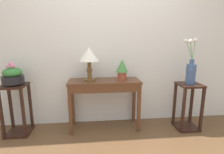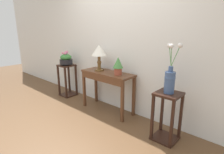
# 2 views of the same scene
# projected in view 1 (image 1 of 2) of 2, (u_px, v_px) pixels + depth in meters

# --- Properties ---
(back_wall_with_art) EXTENTS (9.00, 0.10, 2.80)m
(back_wall_with_art) POSITION_uv_depth(u_px,v_px,m) (106.00, 35.00, 2.71)
(back_wall_with_art) COLOR silver
(back_wall_with_art) RESTS_ON ground
(console_table) EXTENTS (1.04, 0.38, 0.75)m
(console_table) POSITION_uv_depth(u_px,v_px,m) (104.00, 89.00, 2.57)
(console_table) COLOR #56331E
(console_table) RESTS_ON ground
(table_lamp) EXTENTS (0.28, 0.28, 0.48)m
(table_lamp) POSITION_uv_depth(u_px,v_px,m) (89.00, 57.00, 2.47)
(table_lamp) COLOR brown
(table_lamp) RESTS_ON console_table
(potted_plant_on_console) EXTENTS (0.17, 0.17, 0.30)m
(potted_plant_on_console) POSITION_uv_depth(u_px,v_px,m) (122.00, 68.00, 2.55)
(potted_plant_on_console) COLOR #9E4733
(potted_plant_on_console) RESTS_ON console_table
(pedestal_stand_left) EXTENTS (0.33, 0.33, 0.73)m
(pedestal_stand_left) POSITION_uv_depth(u_px,v_px,m) (17.00, 110.00, 2.49)
(pedestal_stand_left) COLOR black
(pedestal_stand_left) RESTS_ON ground
(planter_bowl_wide_left) EXTENTS (0.28, 0.28, 0.31)m
(planter_bowl_wide_left) POSITION_uv_depth(u_px,v_px,m) (13.00, 76.00, 2.39)
(planter_bowl_wide_left) COLOR black
(planter_bowl_wide_left) RESTS_ON pedestal_stand_left
(pedestal_stand_right) EXTENTS (0.33, 0.33, 0.70)m
(pedestal_stand_right) POSITION_uv_depth(u_px,v_px,m) (188.00, 106.00, 2.65)
(pedestal_stand_right) COLOR black
(pedestal_stand_right) RESTS_ON ground
(flower_vase_tall_right) EXTENTS (0.20, 0.18, 0.65)m
(flower_vase_tall_right) POSITION_uv_depth(u_px,v_px,m) (191.00, 70.00, 2.54)
(flower_vase_tall_right) COLOR #3D5684
(flower_vase_tall_right) RESTS_ON pedestal_stand_right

